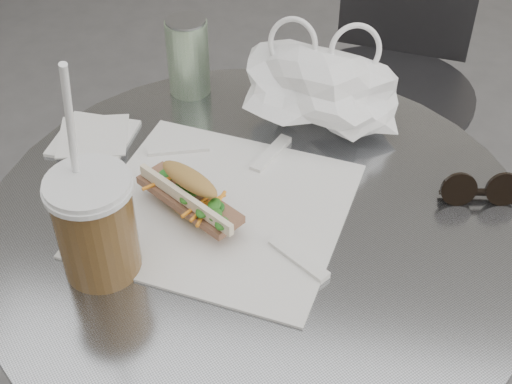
% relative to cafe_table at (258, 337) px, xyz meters
% --- Properties ---
extents(cafe_table, '(0.76, 0.76, 0.74)m').
position_rel_cafe_table_xyz_m(cafe_table, '(0.00, 0.00, 0.00)').
color(cafe_table, slate).
rests_on(cafe_table, ground).
extents(chair_far, '(0.41, 0.43, 0.77)m').
position_rel_cafe_table_xyz_m(chair_far, '(0.16, 0.77, -0.12)').
color(chair_far, '#2D2D30').
rests_on(chair_far, ground).
extents(sandwich_paper, '(0.38, 0.36, 0.00)m').
position_rel_cafe_table_xyz_m(sandwich_paper, '(-0.05, 0.00, 0.28)').
color(sandwich_paper, white).
rests_on(sandwich_paper, cafe_table).
extents(banh_mi, '(0.21, 0.18, 0.07)m').
position_rel_cafe_table_xyz_m(banh_mi, '(-0.09, -0.02, 0.31)').
color(banh_mi, '#B28143').
rests_on(banh_mi, sandwich_paper).
extents(iced_coffee, '(0.11, 0.11, 0.31)m').
position_rel_cafe_table_xyz_m(iced_coffee, '(-0.17, -0.13, 0.35)').
color(iced_coffee, brown).
rests_on(iced_coffee, cafe_table).
extents(sunglasses, '(0.11, 0.05, 0.05)m').
position_rel_cafe_table_xyz_m(sunglasses, '(0.30, 0.09, 0.29)').
color(sunglasses, black).
rests_on(sunglasses, cafe_table).
extents(plastic_bag, '(0.24, 0.19, 0.12)m').
position_rel_cafe_table_xyz_m(plastic_bag, '(0.05, 0.24, 0.33)').
color(plastic_bag, white).
rests_on(plastic_bag, cafe_table).
extents(napkin_stack, '(0.13, 0.13, 0.01)m').
position_rel_cafe_table_xyz_m(napkin_stack, '(-0.28, 0.12, 0.28)').
color(napkin_stack, white).
rests_on(napkin_stack, cafe_table).
extents(drink_can, '(0.07, 0.07, 0.13)m').
position_rel_cafe_table_xyz_m(drink_can, '(-0.17, 0.28, 0.34)').
color(drink_can, '#588A50').
rests_on(drink_can, cafe_table).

